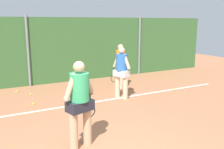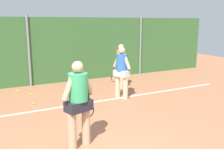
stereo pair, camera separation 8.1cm
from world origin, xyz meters
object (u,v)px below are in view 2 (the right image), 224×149
tennis_ball_0 (83,100)px  tennis_ball_1 (34,104)px  tennis_ball_3 (175,90)px  tennis_ball_10 (31,94)px  player_midcourt (122,70)px  player_backcourt_far (121,64)px  tennis_ball_4 (18,91)px  tennis_ball_5 (66,102)px  player_foreground_near (79,100)px

tennis_ball_0 → tennis_ball_1: bearing=166.6°
tennis_ball_3 → tennis_ball_10: (-5.13, 2.00, 0.00)m
player_midcourt → player_backcourt_far: (0.70, 1.28, -0.01)m
tennis_ball_3 → tennis_ball_4: (-5.50, 2.68, 0.00)m
player_midcourt → tennis_ball_0: player_midcourt is taller
player_midcourt → tennis_ball_1: 3.14m
player_midcourt → tennis_ball_4: size_ratio=27.37×
tennis_ball_1 → tennis_ball_3: 5.32m
tennis_ball_0 → tennis_ball_1: same height
player_backcourt_far → tennis_ball_3: player_backcourt_far is taller
tennis_ball_5 → tennis_ball_10: bearing=120.0°
player_foreground_near → tennis_ball_3: player_foreground_near is taller
tennis_ball_0 → tennis_ball_4: bearing=129.2°
tennis_ball_3 → tennis_ball_5: size_ratio=1.00×
tennis_ball_3 → tennis_ball_4: same height
tennis_ball_0 → player_midcourt: bearing=-13.4°
player_midcourt → tennis_ball_0: 1.69m
player_foreground_near → tennis_ball_1: (-0.35, 3.38, -1.02)m
player_backcourt_far → tennis_ball_0: player_backcourt_far is taller
tennis_ball_1 → tennis_ball_3: (5.26, -0.83, 0.00)m
tennis_ball_4 → tennis_ball_10: size_ratio=1.00×
tennis_ball_0 → tennis_ball_1: size_ratio=1.00×
player_foreground_near → tennis_ball_4: (-0.60, 5.23, -1.02)m
tennis_ball_0 → tennis_ball_5: same height
tennis_ball_4 → tennis_ball_5: 2.49m
tennis_ball_5 → tennis_ball_10: size_ratio=1.00×
tennis_ball_3 → tennis_ball_5: same height
player_backcourt_far → tennis_ball_10: bearing=99.6°
tennis_ball_4 → tennis_ball_1: bearing=-82.4°
tennis_ball_4 → tennis_ball_5: size_ratio=1.00×
tennis_ball_3 → tennis_ball_5: 4.31m
tennis_ball_1 → tennis_ball_4: size_ratio=1.00×
tennis_ball_5 → tennis_ball_4: bearing=119.5°
tennis_ball_1 → player_foreground_near: bearing=-84.0°
player_midcourt → tennis_ball_4: player_midcourt is taller
player_backcourt_far → tennis_ball_0: bearing=134.4°
player_midcourt → tennis_ball_1: player_midcourt is taller
player_backcourt_far → tennis_ball_1: (-3.60, -0.59, -0.96)m
tennis_ball_0 → tennis_ball_5: bearing=174.7°
player_backcourt_far → tennis_ball_0: 2.45m
tennis_ball_3 → player_midcourt: bearing=176.6°
player_backcourt_far → tennis_ball_3: bearing=-111.4°
player_midcourt → tennis_ball_5: bearing=57.1°
tennis_ball_0 → tennis_ball_10: 2.11m
tennis_ball_3 → tennis_ball_4: size_ratio=1.00×
player_foreground_near → tennis_ball_10: player_foreground_near is taller
player_midcourt → tennis_ball_3: player_midcourt is taller
tennis_ball_0 → tennis_ball_10: (-1.44, 1.54, 0.00)m
tennis_ball_1 → tennis_ball_5: (0.98, -0.32, 0.00)m
tennis_ball_1 → tennis_ball_3: same height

